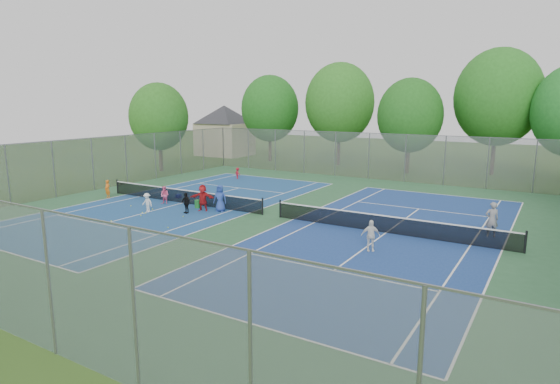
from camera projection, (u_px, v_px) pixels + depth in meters
The scene contains 35 objects.
ground at pixel (271, 216), 27.68m from camera, with size 120.00×120.00×0.00m, color #2E5019.
court_pad at pixel (271, 216), 27.68m from camera, with size 32.00×32.00×0.01m, color #2B5A36.
court_left at pixel (183, 203), 31.23m from camera, with size 10.97×23.77×0.01m, color navy.
court_right at pixel (386, 233), 24.13m from camera, with size 10.97×23.77×0.01m, color navy.
net_left at pixel (182, 197), 31.15m from camera, with size 12.87×0.10×0.91m, color black.
net_right at pixel (386, 225), 24.04m from camera, with size 12.87×0.10×0.91m, color black.
fence_north at pixel (369, 156), 40.74m from camera, with size 32.00×0.10×4.00m, color gray.
fence_west at pixel (93, 164), 35.42m from camera, with size 32.00×0.10×4.00m, color gray.
house at pixel (224, 122), 58.21m from camera, with size 11.03×11.03×7.30m.
tree_nw at pixel (270, 109), 52.15m from camera, with size 6.40×6.40×9.58m.
tree_nl at pixel (340, 103), 48.80m from camera, with size 7.20×7.20×10.69m.
tree_nc at pixel (410, 116), 43.28m from camera, with size 6.00×6.00×8.85m.
tree_nr at pixel (498, 97), 41.94m from camera, with size 7.60×7.60×11.42m.
tree_side_w at pixel (159, 117), 44.72m from camera, with size 5.60×5.60×8.47m.
ball_crate at pixel (178, 196), 32.88m from camera, with size 0.31×0.31×0.27m, color blue.
ball_hopper at pixel (198, 204), 29.73m from camera, with size 0.27×0.27×0.53m, color #268C30.
student_a at pixel (108, 189), 32.80m from camera, with size 0.47×0.31×1.28m, color orange.
student_b at pixel (165, 195), 30.84m from camera, with size 0.58×0.46×1.20m, color #F55F90.
student_c at pixel (147, 203), 28.67m from camera, with size 0.76×0.44×1.18m, color silver.
student_d at pixel (186, 203), 28.29m from camera, with size 0.75×0.31×1.28m, color black.
student_e at pixel (220, 198), 28.71m from camera, with size 0.82×0.53×1.67m, color #284394.
student_f at pixel (203, 198), 28.86m from camera, with size 1.54×0.49×1.66m, color #B2191C.
child_far_baseline at pixel (238, 173), 40.91m from camera, with size 0.65×0.37×1.00m, color maroon.
instructor at pixel (492, 220), 23.29m from camera, with size 0.66×0.43×1.80m, color gray.
teen_court_b at pixel (371, 236), 21.12m from camera, with size 0.85×0.35×1.45m, color white.
tennis_ball_0 at pixel (168, 228), 25.02m from camera, with size 0.07×0.07×0.07m, color #A7C82E.
tennis_ball_1 at pixel (183, 217), 27.42m from camera, with size 0.07×0.07×0.07m, color #A9CE2F.
tennis_ball_2 at pixel (152, 209), 29.31m from camera, with size 0.07×0.07×0.07m, color gold.
tennis_ball_3 at pixel (145, 213), 28.25m from camera, with size 0.07×0.07×0.07m, color #B5D531.
tennis_ball_4 at pixel (142, 213), 28.36m from camera, with size 0.07×0.07×0.07m, color #C3E635.
tennis_ball_5 at pixel (111, 221), 26.39m from camera, with size 0.07×0.07×0.07m, color yellow.
tennis_ball_6 at pixel (141, 216), 27.66m from camera, with size 0.07×0.07×0.07m, color #E2F037.
tennis_ball_7 at pixel (153, 210), 29.22m from camera, with size 0.07×0.07×0.07m, color #B7CC2F.
tennis_ball_8 at pixel (131, 206), 30.20m from camera, with size 0.07×0.07×0.07m, color yellow.
tennis_ball_9 at pixel (96, 220), 26.78m from camera, with size 0.07×0.07×0.07m, color #B1CA2F.
Camera 1 is at (14.35, -22.76, 6.69)m, focal length 30.00 mm.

